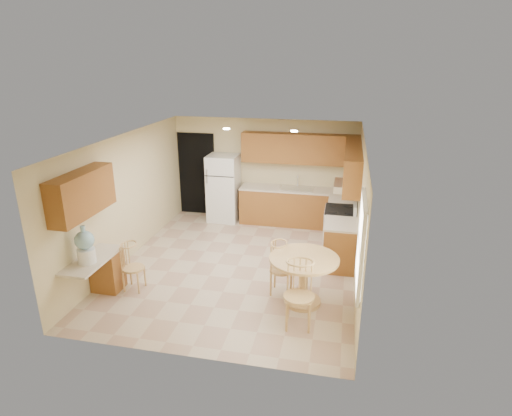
% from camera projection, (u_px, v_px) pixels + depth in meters
% --- Properties ---
extents(floor, '(5.50, 5.50, 0.00)m').
position_uv_depth(floor, '(237.00, 266.00, 8.41)').
color(floor, '#C0A98B').
rests_on(floor, ground).
extents(ceiling, '(4.50, 5.50, 0.02)m').
position_uv_depth(ceiling, '(235.00, 139.00, 7.57)').
color(ceiling, white).
rests_on(ceiling, wall_back).
extents(wall_back, '(4.50, 0.02, 2.50)m').
position_uv_depth(wall_back, '(264.00, 170.00, 10.53)').
color(wall_back, '#CAB788').
rests_on(wall_back, floor).
extents(wall_front, '(4.50, 0.02, 2.50)m').
position_uv_depth(wall_front, '(182.00, 276.00, 5.46)').
color(wall_front, '#CAB788').
rests_on(wall_front, floor).
extents(wall_left, '(0.02, 5.50, 2.50)m').
position_uv_depth(wall_left, '(126.00, 198.00, 8.43)').
color(wall_left, '#CAB788').
rests_on(wall_left, floor).
extents(wall_right, '(0.02, 5.50, 2.50)m').
position_uv_depth(wall_right, '(359.00, 215.00, 7.55)').
color(wall_right, '#CAB788').
rests_on(wall_right, floor).
extents(doorway, '(0.90, 0.02, 2.10)m').
position_uv_depth(doorway, '(197.00, 174.00, 10.92)').
color(doorway, black).
rests_on(doorway, floor).
extents(base_cab_back, '(2.75, 0.60, 0.87)m').
position_uv_depth(base_cab_back, '(297.00, 207.00, 10.35)').
color(base_cab_back, '#9A5E27').
rests_on(base_cab_back, floor).
extents(counter_back, '(2.75, 0.63, 0.04)m').
position_uv_depth(counter_back, '(298.00, 189.00, 10.20)').
color(counter_back, beige).
rests_on(counter_back, base_cab_back).
extents(base_cab_right_a, '(0.60, 0.59, 0.87)m').
position_uv_depth(base_cab_right_a, '(342.00, 219.00, 9.59)').
color(base_cab_right_a, '#9A5E27').
rests_on(base_cab_right_a, floor).
extents(counter_right_a, '(0.63, 0.59, 0.04)m').
position_uv_depth(counter_right_a, '(343.00, 200.00, 9.44)').
color(counter_right_a, beige).
rests_on(counter_right_a, base_cab_right_a).
extents(base_cab_right_b, '(0.60, 0.80, 0.87)m').
position_uv_depth(base_cab_right_b, '(340.00, 246.00, 8.25)').
color(base_cab_right_b, '#9A5E27').
rests_on(base_cab_right_b, floor).
extents(counter_right_b, '(0.63, 0.80, 0.04)m').
position_uv_depth(counter_right_b, '(341.00, 224.00, 8.10)').
color(counter_right_b, beige).
rests_on(counter_right_b, base_cab_right_b).
extents(upper_cab_back, '(2.75, 0.33, 0.70)m').
position_uv_depth(upper_cab_back, '(300.00, 149.00, 10.00)').
color(upper_cab_back, '#9A5E27').
rests_on(upper_cab_back, wall_back).
extents(upper_cab_right, '(0.33, 2.42, 0.70)m').
position_uv_depth(upper_cab_right, '(353.00, 165.00, 8.50)').
color(upper_cab_right, '#9A5E27').
rests_on(upper_cab_right, wall_right).
extents(upper_cab_left, '(0.33, 1.40, 0.70)m').
position_uv_depth(upper_cab_left, '(82.00, 194.00, 6.73)').
color(upper_cab_left, '#9A5E27').
rests_on(upper_cab_left, wall_left).
extents(sink, '(0.78, 0.44, 0.01)m').
position_uv_depth(sink, '(297.00, 189.00, 10.20)').
color(sink, silver).
rests_on(sink, counter_back).
extents(range_hood, '(0.50, 0.76, 0.14)m').
position_uv_depth(range_hood, '(347.00, 186.00, 8.63)').
color(range_hood, silver).
rests_on(range_hood, upper_cab_right).
extents(desk_pedestal, '(0.48, 0.42, 0.72)m').
position_uv_depth(desk_pedestal, '(107.00, 270.00, 7.47)').
color(desk_pedestal, '#9A5E27').
rests_on(desk_pedestal, floor).
extents(desk_top, '(0.50, 1.20, 0.04)m').
position_uv_depth(desk_top, '(92.00, 260.00, 6.99)').
color(desk_top, beige).
rests_on(desk_top, desk_pedestal).
extents(window, '(0.06, 1.12, 1.30)m').
position_uv_depth(window, '(361.00, 244.00, 5.77)').
color(window, white).
rests_on(window, wall_right).
extents(can_light_a, '(0.14, 0.14, 0.02)m').
position_uv_depth(can_light_a, '(226.00, 129.00, 8.78)').
color(can_light_a, white).
rests_on(can_light_a, ceiling).
extents(can_light_b, '(0.14, 0.14, 0.02)m').
position_uv_depth(can_light_b, '(294.00, 131.00, 8.51)').
color(can_light_b, white).
rests_on(can_light_b, ceiling).
extents(refrigerator, '(0.73, 0.71, 1.65)m').
position_uv_depth(refrigerator, '(224.00, 188.00, 10.53)').
color(refrigerator, white).
rests_on(refrigerator, floor).
extents(stove, '(0.65, 0.76, 1.09)m').
position_uv_depth(stove, '(340.00, 229.00, 8.96)').
color(stove, white).
rests_on(stove, floor).
extents(dining_table, '(1.13, 1.13, 0.84)m').
position_uv_depth(dining_table, '(304.00, 274.00, 6.97)').
color(dining_table, tan).
rests_on(dining_table, floor).
extents(chair_table_a, '(0.41, 0.53, 0.93)m').
position_uv_depth(chair_table_a, '(281.00, 266.00, 7.19)').
color(chair_table_a, tan).
rests_on(chair_table_a, floor).
extents(chair_table_b, '(0.47, 0.47, 1.05)m').
position_uv_depth(chair_table_b, '(298.00, 292.00, 6.25)').
color(chair_table_b, tan).
rests_on(chair_table_b, floor).
extents(chair_desk, '(0.38, 0.49, 0.86)m').
position_uv_depth(chair_desk, '(130.00, 264.00, 7.33)').
color(chair_desk, tan).
rests_on(chair_desk, floor).
extents(water_crock, '(0.30, 0.30, 0.63)m').
position_uv_depth(water_crock, '(85.00, 246.00, 6.77)').
color(water_crock, white).
rests_on(water_crock, desk_top).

